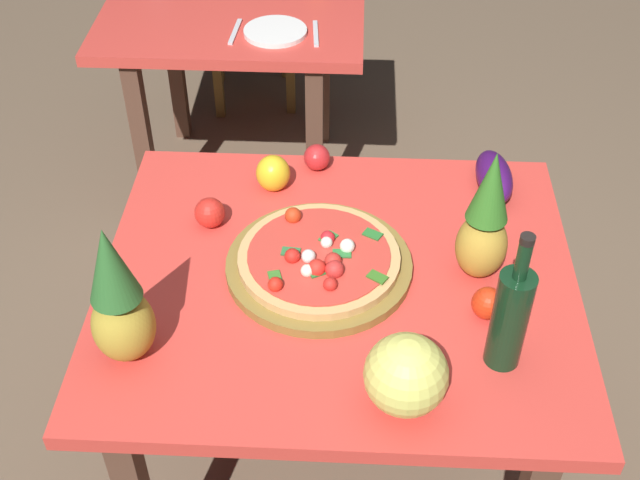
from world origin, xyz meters
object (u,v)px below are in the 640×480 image
background_table (235,41)px  dinner_plate (275,31)px  pizza_board (319,266)px  wine_bottle (510,317)px  bell_pepper (273,173)px  knife_utensil (316,33)px  pineapple_right (485,223)px  tomato_by_bottle (488,303)px  tomato_near_board (210,213)px  pizza (319,258)px  pineapple_left (118,302)px  eggplant (494,176)px  dining_chair (250,9)px  display_table (338,304)px  fork_utensil (235,32)px  melon (406,375)px  tomato_at_corner (317,157)px

background_table → dinner_plate: dinner_plate is taller
pizza_board → wine_bottle: wine_bottle is taller
bell_pepper → knife_utensil: bell_pepper is taller
wine_bottle → pineapple_right: (-0.03, 0.27, 0.02)m
background_table → tomato_by_bottle: bearing=-62.6°
tomato_by_bottle → tomato_near_board: (-0.66, 0.28, 0.00)m
pineapple_right → pizza: bearing=-178.1°
pineapple_left → pineapple_right: 0.82m
pizza_board → eggplant: eggplant is taller
dinner_plate → pineapple_left: bearing=-97.1°
dining_chair → pizza: size_ratio=2.22×
display_table → background_table: size_ratio=1.18×
pizza_board → pizza: bearing=-98.9°
dinner_plate → fork_utensil: 0.14m
melon → bell_pepper: bearing=115.3°
pizza → pineapple_left: bearing=-145.0°
wine_bottle → melon: size_ratio=2.05×
wine_bottle → melon: wine_bottle is taller
melon → dinner_plate: 1.61m
tomato_by_bottle → display_table: bearing=162.2°
pineapple_left → fork_utensil: (0.04, 1.45, -0.15)m
dining_chair → display_table: bearing=94.1°
tomato_by_bottle → tomato_near_board: 0.72m
dinner_plate → tomato_near_board: bearing=-94.0°
display_table → fork_utensil: 1.26m
dining_chair → wine_bottle: 2.37m
melon → bell_pepper: melon is taller
background_table → melon: size_ratio=5.64×
pizza_board → knife_utensil: bearing=93.4°
dining_chair → tomato_at_corner: bearing=95.0°
tomato_at_corner → knife_utensil: bearing=93.3°
pineapple_right → tomato_by_bottle: size_ratio=4.69×
melon → tomato_by_bottle: bearing=52.6°
tomato_by_bottle → tomato_near_board: size_ratio=0.95×
background_table → fork_utensil: 0.22m
bell_pepper → dinner_plate: 0.86m
melon → fork_utensil: size_ratio=0.94×
pizza_board → tomato_by_bottle: 0.40m
tomato_near_board → fork_utensil: 1.03m
pizza → dinner_plate: (-0.21, 1.18, -0.03)m
bell_pepper → fork_utensil: bell_pepper is taller
pizza_board → wine_bottle: bearing=-32.5°
knife_utensil → dining_chair: bearing=108.9°
display_table → fork_utensil: size_ratio=6.24×
background_table → bell_pepper: bearing=-76.6°
pineapple_right → tomato_at_corner: 0.57m
dinner_plate → melon: bearing=-75.5°
background_table → melon: bearing=-71.6°
background_table → bell_pepper: size_ratio=9.58×
tomato_near_board → pizza: bearing=-28.8°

